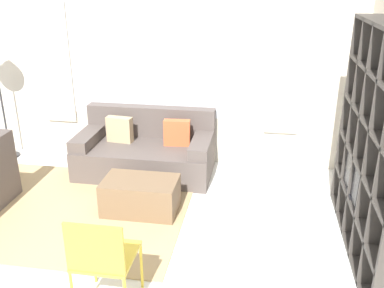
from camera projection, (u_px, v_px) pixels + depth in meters
wall_back at (167, 65)px, 5.70m from camera, size 6.23×0.11×2.70m
area_rug at (62, 208)px, 4.86m from camera, size 2.83×2.09×0.01m
shelving_unit at (383, 148)px, 3.81m from camera, size 0.35×2.03×2.11m
couch_main at (146, 151)px, 5.68m from camera, size 1.75×0.92×0.82m
ottoman at (141, 196)px, 4.74m from camera, size 0.82×0.50×0.39m
folding_chair at (102, 256)px, 3.21m from camera, size 0.44×0.46×0.86m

